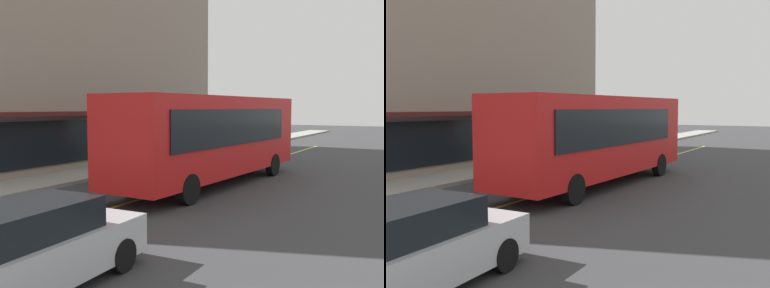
# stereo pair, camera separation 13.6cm
# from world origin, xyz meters

# --- Properties ---
(ground) EXTENTS (120.00, 120.00, 0.00)m
(ground) POSITION_xyz_m (0.00, 0.00, 0.00)
(ground) COLOR #38383A
(sidewalk) EXTENTS (80.00, 2.54, 0.15)m
(sidewalk) POSITION_xyz_m (0.00, 5.20, 0.07)
(sidewalk) COLOR #9E9B93
(sidewalk) RESTS_ON ground
(lane_centre_stripe) EXTENTS (36.00, 0.16, 0.01)m
(lane_centre_stripe) POSITION_xyz_m (0.00, 0.00, 0.00)
(lane_centre_stripe) COLOR #D8D14C
(lane_centre_stripe) RESTS_ON ground
(storefront_building) EXTENTS (24.14, 11.42, 15.01)m
(storefront_building) POSITION_xyz_m (-0.51, 11.88, 7.50)
(storefront_building) COLOR gray
(storefront_building) RESTS_ON ground
(bus) EXTENTS (11.22, 2.98, 3.50)m
(bus) POSITION_xyz_m (-1.84, -0.85, 1.99)
(bus) COLOR red
(bus) RESTS_ON ground
(traffic_light) EXTENTS (0.30, 0.52, 3.20)m
(traffic_light) POSITION_xyz_m (8.77, 4.73, 2.53)
(traffic_light) COLOR #2D2D33
(traffic_light) RESTS_ON sidewalk
(car_silver) EXTENTS (4.37, 2.01, 1.52)m
(car_silver) POSITION_xyz_m (-12.46, -2.87, 0.74)
(car_silver) COLOR #B7BABF
(car_silver) RESTS_ON ground
(car_navy) EXTENTS (4.33, 1.91, 1.52)m
(car_navy) POSITION_xyz_m (-1.23, 2.54, 0.74)
(car_navy) COLOR navy
(car_navy) RESTS_ON ground
(car_teal) EXTENTS (4.40, 2.06, 1.52)m
(car_teal) POSITION_xyz_m (6.82, 2.78, 0.74)
(car_teal) COLOR #14666B
(car_teal) RESTS_ON ground
(pedestrian_near_storefront) EXTENTS (0.34, 0.34, 1.62)m
(pedestrian_near_storefront) POSITION_xyz_m (10.95, 4.96, 1.12)
(pedestrian_near_storefront) COLOR black
(pedestrian_near_storefront) RESTS_ON sidewalk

